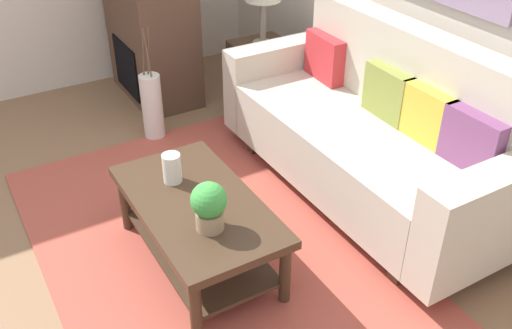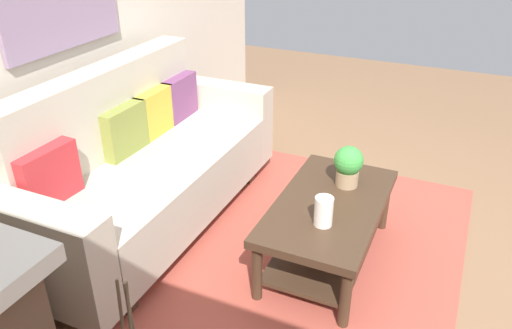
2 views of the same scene
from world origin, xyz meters
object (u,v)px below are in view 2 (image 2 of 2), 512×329
object	(u,v)px
throw_pillow_olive	(124,130)
tabletop_vase	(324,211)
throw_pillow_plum	(179,97)
throw_pillow_crimson	(48,176)
coffee_table	(328,218)
potted_plant_tabletop	(348,165)
throw_pillow_mustard	(153,112)
couch	(144,168)

from	to	relation	value
throw_pillow_olive	tabletop_vase	xyz separation A→B (m)	(-0.14, -1.41, -0.17)
throw_pillow_plum	throw_pillow_crimson	bearing A→B (deg)	180.00
coffee_table	potted_plant_tabletop	size ratio (longest dim) A/B	4.20
throw_pillow_olive	tabletop_vase	distance (m)	1.43
throw_pillow_mustard	throw_pillow_plum	size ratio (longest dim) A/B	1.00
throw_pillow_crimson	throw_pillow_plum	bearing A→B (deg)	0.00
coffee_table	potted_plant_tabletop	xyz separation A→B (m)	(0.24, -0.04, 0.26)
couch	tabletop_vase	world-z (taller)	couch
throw_pillow_crimson	tabletop_vase	distance (m)	1.51
tabletop_vase	throw_pillow_crimson	bearing A→B (deg)	110.47
throw_pillow_olive	coffee_table	world-z (taller)	throw_pillow_olive
coffee_table	throw_pillow_plum	bearing A→B (deg)	67.56
throw_pillow_olive	potted_plant_tabletop	size ratio (longest dim) A/B	1.37
couch	throw_pillow_crimson	size ratio (longest dim) A/B	5.97
throw_pillow_plum	potted_plant_tabletop	size ratio (longest dim) A/B	1.37
throw_pillow_plum	couch	bearing A→B (deg)	-169.24
coffee_table	throw_pillow_crimson	bearing A→B (deg)	118.86
throw_pillow_mustard	potted_plant_tabletop	bearing A→B (deg)	-89.99
couch	potted_plant_tabletop	distance (m)	1.34
throw_pillow_plum	potted_plant_tabletop	world-z (taller)	throw_pillow_plum
tabletop_vase	couch	bearing A→B (deg)	83.84
couch	throw_pillow_crimson	bearing A→B (deg)	169.24
couch	throw_pillow_olive	bearing A→B (deg)	90.00
couch	potted_plant_tabletop	world-z (taller)	couch
coffee_table	potted_plant_tabletop	distance (m)	0.35
throw_pillow_mustard	coffee_table	distance (m)	1.45
throw_pillow_mustard	coffee_table	bearing A→B (deg)	-99.76
coffee_table	tabletop_vase	world-z (taller)	tabletop_vase
throw_pillow_olive	potted_plant_tabletop	world-z (taller)	throw_pillow_olive
throw_pillow_plum	potted_plant_tabletop	distance (m)	1.46
throw_pillow_crimson	throw_pillow_mustard	bearing A→B (deg)	0.00
throw_pillow_olive	throw_pillow_mustard	bearing A→B (deg)	0.00
throw_pillow_plum	coffee_table	xyz separation A→B (m)	(-0.57, -1.38, -0.37)
throw_pillow_crimson	throw_pillow_olive	world-z (taller)	same
throw_pillow_plum	coffee_table	world-z (taller)	throw_pillow_plum
throw_pillow_olive	throw_pillow_plum	distance (m)	0.66
throw_pillow_crimson	throw_pillow_plum	world-z (taller)	same
throw_pillow_olive	coffee_table	bearing A→B (deg)	-86.05
throw_pillow_crimson	coffee_table	bearing A→B (deg)	-61.14
throw_pillow_crimson	couch	bearing A→B (deg)	-10.76
throw_pillow_plum	coffee_table	bearing A→B (deg)	-112.44
couch	coffee_table	distance (m)	1.26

